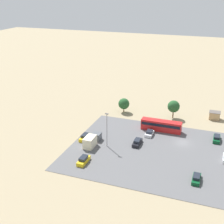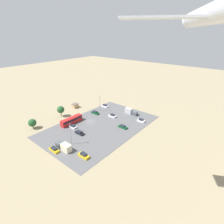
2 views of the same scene
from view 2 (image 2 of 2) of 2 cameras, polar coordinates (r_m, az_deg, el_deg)
name	(u,v)px [view 2 (image 2 of 2)]	position (r m, az deg, el deg)	size (l,w,h in m)	color
ground_plane	(90,122)	(91.75, -7.27, -3.12)	(400.00, 400.00, 0.00)	gray
parking_lot_surface	(100,126)	(86.98, -3.85, -4.57)	(56.62, 35.59, 0.08)	#565659
shed_building	(75,106)	(109.66, -11.93, 2.02)	(3.55, 2.92, 2.52)	tan
bus	(72,120)	(90.79, -13.09, -2.63)	(11.95, 2.59, 3.19)	red
parked_car_0	(84,155)	(67.46, -9.25, -13.80)	(1.79, 4.59, 1.64)	gold
parked_car_1	(112,116)	(95.54, 0.15, -1.23)	(1.97, 4.34, 1.62)	silver
parked_car_2	(80,133)	(81.36, -10.56, -6.64)	(1.77, 4.73, 1.52)	black
parked_car_3	(54,150)	(73.04, -18.40, -11.56)	(1.78, 4.70, 1.57)	gold
parked_car_4	(105,106)	(108.60, -2.33, 2.02)	(1.98, 4.49, 1.58)	silver
parked_car_5	(73,127)	(86.98, -12.60, -4.68)	(1.96, 4.02, 1.44)	silver
parked_car_6	(95,113)	(99.81, -5.48, -0.18)	(1.82, 4.76, 1.57)	#0C4723
parked_car_7	(123,127)	(84.94, 3.55, -4.83)	(1.73, 4.52, 1.43)	#0C4723
parked_car_8	(141,120)	(91.79, 9.46, -2.74)	(1.88, 4.02, 1.57)	silver
parked_truck_0	(64,147)	(72.28, -15.33, -10.89)	(2.49, 7.72, 2.90)	#4C5156
parked_truck_1	(131,112)	(99.49, 6.07, 0.14)	(2.32, 7.56, 2.92)	#4C5156
tree_near_shed	(61,110)	(98.95, -16.42, 0.74)	(3.92, 3.92, 6.00)	brown
tree_apron_mid	(32,123)	(91.64, -24.60, -3.23)	(3.77, 3.77, 4.92)	brown
light_pole_lot_centre	(100,103)	(101.60, -3.95, 2.88)	(0.90, 0.28, 8.75)	gray
light_pole_lot_edge	(71,133)	(72.62, -13.34, -6.80)	(0.90, 0.28, 9.58)	gray
airplane	(212,14)	(37.33, 29.90, 26.04)	(34.60, 29.24, 8.60)	silver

